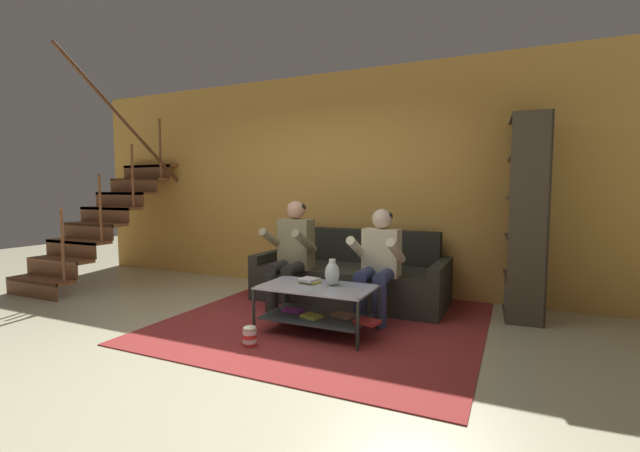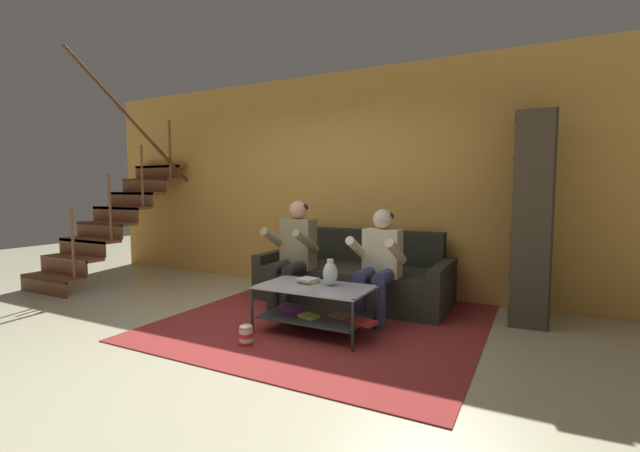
% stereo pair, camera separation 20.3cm
% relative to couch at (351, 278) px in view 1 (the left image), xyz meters
% --- Properties ---
extents(ground, '(16.80, 16.80, 0.00)m').
position_rel_couch_xyz_m(ground, '(-0.44, -1.85, -0.28)').
color(ground, '#BFBB97').
extents(back_partition, '(8.40, 0.12, 2.90)m').
position_rel_couch_xyz_m(back_partition, '(-0.44, 0.61, 1.17)').
color(back_partition, gold).
rests_on(back_partition, ground).
extents(staircase_run, '(1.00, 2.71, 3.11)m').
position_rel_couch_xyz_m(staircase_run, '(-3.65, -0.24, 0.94)').
color(staircase_run, brown).
rests_on(staircase_run, ground).
extents(couch, '(2.26, 0.96, 0.85)m').
position_rel_couch_xyz_m(couch, '(0.00, 0.00, 0.00)').
color(couch, '#2C2E25').
rests_on(couch, ground).
extents(person_seated_left, '(0.50, 0.58, 1.22)m').
position_rel_couch_xyz_m(person_seated_left, '(-0.51, -0.56, 0.38)').
color(person_seated_left, '#272823').
rests_on(person_seated_left, ground).
extents(person_seated_right, '(0.50, 0.58, 1.15)m').
position_rel_couch_xyz_m(person_seated_right, '(0.51, -0.57, 0.35)').
color(person_seated_right, navy).
rests_on(person_seated_right, ground).
extents(coffee_table, '(1.15, 0.61, 0.45)m').
position_rel_couch_xyz_m(coffee_table, '(0.14, -1.24, 0.01)').
color(coffee_table, '#B6BCCB').
rests_on(coffee_table, ground).
extents(area_rug, '(3.05, 3.18, 0.01)m').
position_rel_couch_xyz_m(area_rug, '(0.06, -0.74, -0.27)').
color(area_rug, maroon).
rests_on(area_rug, ground).
extents(vase, '(0.14, 0.14, 0.25)m').
position_rel_couch_xyz_m(vase, '(0.24, -1.15, 0.28)').
color(vase, silver).
rests_on(vase, coffee_table).
extents(book_stack, '(0.21, 0.20, 0.05)m').
position_rel_couch_xyz_m(book_stack, '(-0.00, -1.15, 0.19)').
color(book_stack, gold).
rests_on(book_stack, coffee_table).
extents(bookshelf, '(0.42, 0.92, 2.10)m').
position_rel_couch_xyz_m(bookshelf, '(1.91, 0.25, 0.48)').
color(bookshelf, '#463B2B').
rests_on(bookshelf, ground).
extents(popcorn_tub, '(0.12, 0.12, 0.19)m').
position_rel_couch_xyz_m(popcorn_tub, '(-0.24, -1.81, -0.19)').
color(popcorn_tub, red).
rests_on(popcorn_tub, ground).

